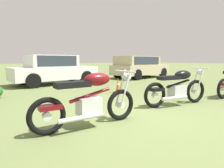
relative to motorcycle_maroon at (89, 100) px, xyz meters
The scene contains 6 objects.
ground_plane 1.39m from the motorcycle_maroon, ahead, with size 120.00×120.00×0.00m, color olive.
motorcycle_maroon is the anchor object (origin of this frame).
motorcycle_black 2.73m from the motorcycle_maroon, ahead, with size 2.04×0.68×1.02m.
car_white 6.64m from the motorcycle_maroon, 77.60° to the left, with size 4.17×2.12×1.43m.
car_beige 9.67m from the motorcycle_maroon, 42.29° to the left, with size 4.39×2.39×1.43m.
traffic_cone 3.67m from the motorcycle_maroon, 45.60° to the left, with size 0.25×0.25×0.57m.
Camera 1 is at (-2.89, -3.03, 1.21)m, focal length 30.89 mm.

